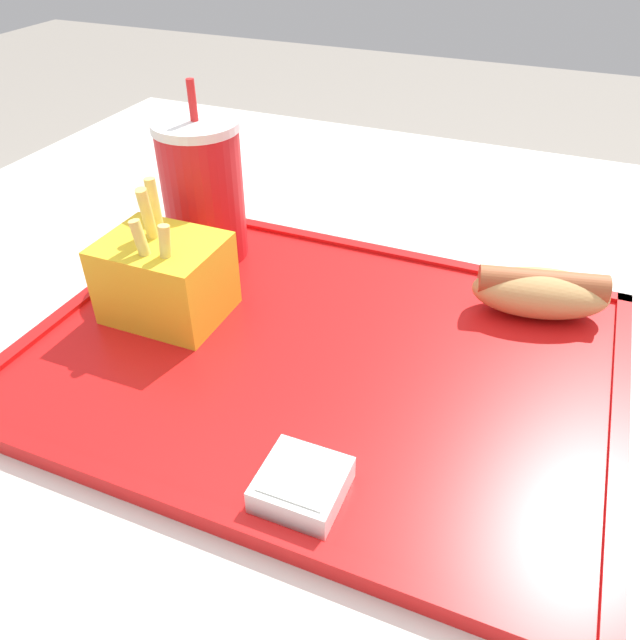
{
  "coord_description": "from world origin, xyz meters",
  "views": [
    {
      "loc": [
        0.15,
        -0.33,
        1.04
      ],
      "look_at": [
        0.01,
        0.03,
        0.76
      ],
      "focal_mm": 35.0,
      "sensor_mm": 36.0,
      "label": 1
    }
  ],
  "objects_px": {
    "hot_dog_far": "(541,291)",
    "sauce_cup_mayo": "(302,484)",
    "soda_cup": "(203,190)",
    "fries_carton": "(165,277)"
  },
  "relations": [
    {
      "from": "hot_dog_far",
      "to": "sauce_cup_mayo",
      "type": "height_order",
      "value": "hot_dog_far"
    },
    {
      "from": "soda_cup",
      "to": "hot_dog_far",
      "type": "xyz_separation_m",
      "value": [
        0.31,
        0.02,
        -0.04
      ]
    },
    {
      "from": "hot_dog_far",
      "to": "sauce_cup_mayo",
      "type": "relative_size",
      "value": 2.4
    },
    {
      "from": "soda_cup",
      "to": "fries_carton",
      "type": "relative_size",
      "value": 1.47
    },
    {
      "from": "fries_carton",
      "to": "sauce_cup_mayo",
      "type": "distance_m",
      "value": 0.23
    },
    {
      "from": "hot_dog_far",
      "to": "sauce_cup_mayo",
      "type": "bearing_deg",
      "value": -113.19
    },
    {
      "from": "soda_cup",
      "to": "hot_dog_far",
      "type": "bearing_deg",
      "value": 3.27
    },
    {
      "from": "sauce_cup_mayo",
      "to": "fries_carton",
      "type": "bearing_deg",
      "value": 143.96
    },
    {
      "from": "sauce_cup_mayo",
      "to": "soda_cup",
      "type": "bearing_deg",
      "value": 130.98
    },
    {
      "from": "hot_dog_far",
      "to": "sauce_cup_mayo",
      "type": "xyz_separation_m",
      "value": [
        -0.11,
        -0.25,
        -0.01
      ]
    }
  ]
}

